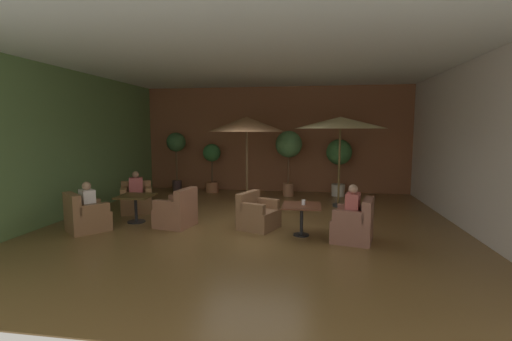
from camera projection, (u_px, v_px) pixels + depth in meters
name	position (u px, v px, depth m)	size (l,w,h in m)	color
ground_plane	(253.00, 225.00, 8.37)	(9.52, 9.59, 0.02)	brown
wall_back_brick	(275.00, 139.00, 12.83)	(9.52, 0.08, 3.70)	brown
wall_left_accent	(65.00, 144.00, 8.89)	(0.08, 9.59, 3.70)	#5E8148
wall_right_plain	(477.00, 147.00, 7.43)	(0.08, 9.59, 3.70)	silver
ceiling_slab	(253.00, 60.00, 7.94)	(9.52, 9.59, 0.06)	silver
cafe_table_front_left	(302.00, 210.00, 7.49)	(0.80, 0.80, 0.65)	black
armchair_front_left_north	(257.00, 215.00, 8.06)	(0.97, 1.01, 0.81)	brown
armchair_front_left_east	(354.00, 225.00, 7.10)	(0.90, 0.88, 0.87)	brown
cafe_table_front_right	(136.00, 201.00, 8.57)	(0.82, 0.82, 0.65)	black
armchair_front_right_north	(177.00, 213.00, 8.21)	(0.89, 0.89, 0.89)	#8E5B44
armchair_front_right_east	(137.00, 200.00, 9.66)	(1.04, 1.04, 0.81)	brown
armchair_front_right_south	(86.00, 217.00, 7.84)	(1.07, 1.08, 0.86)	brown
patio_umbrella_tall_red	(340.00, 123.00, 10.09)	(2.56, 2.56, 2.57)	#2D2D2D
patio_umbrella_center_beige	(247.00, 125.00, 10.60)	(2.28, 2.28, 2.58)	#2D2D2D
potted_tree_left_corner	(176.00, 148.00, 12.59)	(0.67, 0.67, 2.10)	#3F2C2C
potted_tree_mid_left	(289.00, 148.00, 11.83)	(0.88, 0.88, 2.17)	#A36A49
potted_tree_mid_right	(339.00, 156.00, 11.88)	(0.84, 0.84, 1.89)	silver
potted_tree_right_corner	(212.00, 161.00, 12.59)	(0.62, 0.62, 1.71)	#AE6945
patron_blue_shirt	(87.00, 199.00, 7.82)	(0.45, 0.43, 0.66)	silver
patron_by_window	(136.00, 185.00, 9.58)	(0.42, 0.38, 0.67)	#B1504F
patron_with_friend	(353.00, 204.00, 7.07)	(0.33, 0.44, 0.69)	#B1524E
iced_drink_cup	(304.00, 202.00, 7.49)	(0.08, 0.08, 0.11)	white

